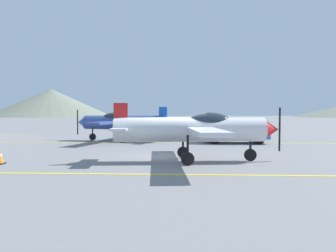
{
  "coord_description": "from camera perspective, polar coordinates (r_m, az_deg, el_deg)",
  "views": [
    {
      "loc": [
        0.3,
        -14.38,
        2.05
      ],
      "look_at": [
        -0.69,
        6.0,
        1.2
      ],
      "focal_mm": 34.43,
      "sensor_mm": 36.0,
      "label": 1
    }
  ],
  "objects": [
    {
      "name": "airplane_mid",
      "position": [
        23.36,
        -8.25,
        0.71
      ],
      "size": [
        7.16,
        8.14,
        2.45
      ],
      "color": "#33478C",
      "rests_on": "ground_plane"
    },
    {
      "name": "apron_line_far",
      "position": [
        21.7,
        1.97,
        -3.02
      ],
      "size": [
        80.0,
        0.16,
        0.01
      ],
      "primitive_type": "cube",
      "color": "yellow",
      "rests_on": "ground_plane"
    },
    {
      "name": "hill_left",
      "position": [
        171.81,
        -19.92,
        3.86
      ],
      "size": [
        60.68,
        60.68,
        13.84
      ],
      "primitive_type": "cone",
      "color": "slate",
      "rests_on": "ground_plane"
    },
    {
      "name": "car_sedan",
      "position": [
        22.14,
        11.9,
        -0.79
      ],
      "size": [
        4.4,
        2.22,
        1.62
      ],
      "color": "#3372BF",
      "rests_on": "ground_plane"
    },
    {
      "name": "traffic_cone_front",
      "position": [
        14.5,
        -27.66,
        -4.86
      ],
      "size": [
        0.36,
        0.36,
        0.59
      ],
      "color": "black",
      "rests_on": "ground_plane"
    },
    {
      "name": "apron_line_near",
      "position": [
        10.71,
        1.12,
        -8.61
      ],
      "size": [
        80.0,
        0.16,
        0.01
      ],
      "primitive_type": "cube",
      "color": "yellow",
      "rests_on": "ground_plane"
    },
    {
      "name": "ground_plane",
      "position": [
        14.53,
        1.56,
        -5.72
      ],
      "size": [
        400.0,
        400.0,
        0.0
      ],
      "primitive_type": "plane",
      "color": "slate"
    },
    {
      "name": "airplane_near",
      "position": [
        13.52,
        4.99,
        -0.47
      ],
      "size": [
        7.12,
        8.18,
        2.45
      ],
      "color": "silver",
      "rests_on": "ground_plane"
    }
  ]
}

